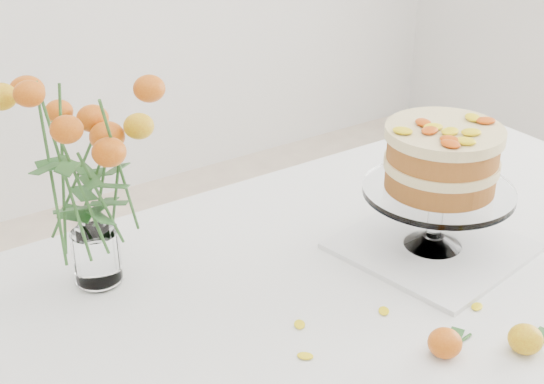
{
  "coord_description": "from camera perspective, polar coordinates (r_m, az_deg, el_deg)",
  "views": [
    {
      "loc": [
        -0.86,
        -0.86,
        1.52
      ],
      "look_at": [
        -0.19,
        0.13,
        0.91
      ],
      "focal_mm": 50.0,
      "sensor_mm": 36.0,
      "label": 1
    }
  ],
  "objects": [
    {
      "name": "table",
      "position": [
        1.48,
        9.1,
        -8.05
      ],
      "size": [
        1.43,
        0.93,
        0.76
      ],
      "color": "tan",
      "rests_on": "ground"
    },
    {
      "name": "napkin",
      "position": [
        1.5,
        11.96,
        -4.05
      ],
      "size": [
        0.36,
        0.36,
        0.01
      ],
      "primitive_type": "cube",
      "rotation": [
        0.0,
        0.0,
        0.17
      ],
      "color": "white",
      "rests_on": "table"
    },
    {
      "name": "cake_stand",
      "position": [
        1.42,
        12.63,
        2.02
      ],
      "size": [
        0.28,
        0.28,
        0.25
      ],
      "rotation": [
        0.0,
        0.0,
        0.32
      ],
      "color": "white",
      "rests_on": "napkin"
    },
    {
      "name": "rose_vase",
      "position": [
        1.29,
        -13.92,
        2.48
      ],
      "size": [
        0.32,
        0.32,
        0.42
      ],
      "rotation": [
        0.0,
        0.0,
        -0.21
      ],
      "color": "white",
      "rests_on": "table"
    },
    {
      "name": "loose_rose_near",
      "position": [
        1.27,
        18.55,
        -10.46
      ],
      "size": [
        0.1,
        0.05,
        0.05
      ],
      "rotation": [
        0.0,
        0.0,
        -0.15
      ],
      "color": "yellow",
      "rests_on": "table"
    },
    {
      "name": "loose_rose_far",
      "position": [
        1.22,
        12.9,
        -11.02
      ],
      "size": [
        0.1,
        0.05,
        0.05
      ],
      "rotation": [
        0.0,
        0.0,
        0.12
      ],
      "color": "#B84409",
      "rests_on": "table"
    },
    {
      "name": "stray_petal_a",
      "position": [
        1.31,
        8.42,
        -8.86
      ],
      "size": [
        0.03,
        0.02,
        0.0
      ],
      "primitive_type": "ellipsoid",
      "color": "yellow",
      "rests_on": "table"
    },
    {
      "name": "stray_petal_b",
      "position": [
        1.35,
        12.77,
        -8.16
      ],
      "size": [
        0.03,
        0.02,
        0.0
      ],
      "primitive_type": "ellipsoid",
      "color": "yellow",
      "rests_on": "table"
    },
    {
      "name": "stray_petal_c",
      "position": [
        1.35,
        15.18,
        -8.34
      ],
      "size": [
        0.03,
        0.02,
        0.0
      ],
      "primitive_type": "ellipsoid",
      "color": "yellow",
      "rests_on": "table"
    },
    {
      "name": "stray_petal_d",
      "position": [
        1.27,
        2.09,
        -9.94
      ],
      "size": [
        0.03,
        0.02,
        0.0
      ],
      "primitive_type": "ellipsoid",
      "color": "yellow",
      "rests_on": "table"
    },
    {
      "name": "stray_petal_e",
      "position": [
        1.2,
        2.52,
        -12.25
      ],
      "size": [
        0.03,
        0.02,
        0.0
      ],
      "primitive_type": "ellipsoid",
      "color": "yellow",
      "rests_on": "table"
    }
  ]
}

